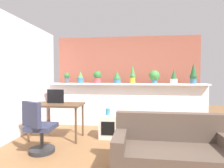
{
  "coord_description": "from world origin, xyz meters",
  "views": [
    {
      "loc": [
        0.21,
        -2.95,
        1.33
      ],
      "look_at": [
        -0.28,
        1.23,
        1.16
      ],
      "focal_mm": 29.73,
      "sensor_mm": 36.0,
      "label": 1
    }
  ],
  "objects_px": {
    "potted_plant_3": "(117,77)",
    "vase_on_shelf": "(108,112)",
    "tv_monitor": "(56,96)",
    "potted_plant_4": "(133,75)",
    "potted_plant_0": "(67,77)",
    "potted_plant_6": "(174,77)",
    "potted_plant_1": "(80,78)",
    "potted_plant_2": "(97,77)",
    "potted_plant_7": "(193,74)",
    "desk": "(57,108)",
    "potted_plant_5": "(154,76)",
    "couch": "(172,155)",
    "side_cube_shelf": "(109,126)",
    "office_chair": "(39,131)"
  },
  "relations": [
    {
      "from": "potted_plant_3",
      "to": "vase_on_shelf",
      "type": "height_order",
      "value": "potted_plant_3"
    },
    {
      "from": "potted_plant_3",
      "to": "tv_monitor",
      "type": "relative_size",
      "value": 0.87
    },
    {
      "from": "potted_plant_4",
      "to": "potted_plant_0",
      "type": "bearing_deg",
      "value": 179.15
    },
    {
      "from": "potted_plant_4",
      "to": "potted_plant_6",
      "type": "bearing_deg",
      "value": -0.17
    },
    {
      "from": "vase_on_shelf",
      "to": "potted_plant_1",
      "type": "bearing_deg",
      "value": 132.25
    },
    {
      "from": "potted_plant_3",
      "to": "potted_plant_2",
      "type": "bearing_deg",
      "value": 175.92
    },
    {
      "from": "potted_plant_7",
      "to": "desk",
      "type": "relative_size",
      "value": 0.48
    },
    {
      "from": "potted_plant_5",
      "to": "potted_plant_6",
      "type": "xyz_separation_m",
      "value": [
        0.48,
        -0.05,
        -0.03
      ]
    },
    {
      "from": "potted_plant_2",
      "to": "couch",
      "type": "xyz_separation_m",
      "value": [
        1.49,
        -2.41,
        -1.04
      ]
    },
    {
      "from": "potted_plant_6",
      "to": "tv_monitor",
      "type": "bearing_deg",
      "value": -158.68
    },
    {
      "from": "potted_plant_1",
      "to": "tv_monitor",
      "type": "bearing_deg",
      "value": -103.02
    },
    {
      "from": "potted_plant_0",
      "to": "potted_plant_1",
      "type": "relative_size",
      "value": 0.89
    },
    {
      "from": "potted_plant_0",
      "to": "potted_plant_7",
      "type": "height_order",
      "value": "potted_plant_7"
    },
    {
      "from": "potted_plant_0",
      "to": "tv_monitor",
      "type": "relative_size",
      "value": 0.78
    },
    {
      "from": "side_cube_shelf",
      "to": "vase_on_shelf",
      "type": "bearing_deg",
      "value": -125.6
    },
    {
      "from": "potted_plant_6",
      "to": "side_cube_shelf",
      "type": "relative_size",
      "value": 0.74
    },
    {
      "from": "potted_plant_4",
      "to": "potted_plant_5",
      "type": "height_order",
      "value": "potted_plant_4"
    },
    {
      "from": "potted_plant_5",
      "to": "potted_plant_7",
      "type": "distance_m",
      "value": 0.98
    },
    {
      "from": "desk",
      "to": "side_cube_shelf",
      "type": "bearing_deg",
      "value": 10.41
    },
    {
      "from": "potted_plant_3",
      "to": "potted_plant_7",
      "type": "distance_m",
      "value": 1.95
    },
    {
      "from": "potted_plant_0",
      "to": "office_chair",
      "type": "height_order",
      "value": "potted_plant_0"
    },
    {
      "from": "potted_plant_0",
      "to": "desk",
      "type": "height_order",
      "value": "potted_plant_0"
    },
    {
      "from": "tv_monitor",
      "to": "potted_plant_4",
      "type": "bearing_deg",
      "value": 32.56
    },
    {
      "from": "potted_plant_4",
      "to": "desk",
      "type": "bearing_deg",
      "value": -144.62
    },
    {
      "from": "potted_plant_0",
      "to": "potted_plant_6",
      "type": "xyz_separation_m",
      "value": [
        2.84,
        -0.03,
        0.01
      ]
    },
    {
      "from": "potted_plant_2",
      "to": "tv_monitor",
      "type": "relative_size",
      "value": 0.91
    },
    {
      "from": "potted_plant_7",
      "to": "potted_plant_1",
      "type": "bearing_deg",
      "value": -179.32
    },
    {
      "from": "potted_plant_0",
      "to": "office_chair",
      "type": "xyz_separation_m",
      "value": [
        0.21,
        -1.93,
        -0.91
      ]
    },
    {
      "from": "potted_plant_6",
      "to": "potted_plant_5",
      "type": "bearing_deg",
      "value": 174.04
    },
    {
      "from": "potted_plant_3",
      "to": "potted_plant_5",
      "type": "bearing_deg",
      "value": 2.99
    },
    {
      "from": "potted_plant_1",
      "to": "potted_plant_3",
      "type": "distance_m",
      "value": 1.0
    },
    {
      "from": "potted_plant_1",
      "to": "potted_plant_3",
      "type": "bearing_deg",
      "value": -0.66
    },
    {
      "from": "tv_monitor",
      "to": "office_chair",
      "type": "xyz_separation_m",
      "value": [
        0.06,
        -0.85,
        -0.51
      ]
    },
    {
      "from": "potted_plant_4",
      "to": "vase_on_shelf",
      "type": "height_order",
      "value": "potted_plant_4"
    },
    {
      "from": "potted_plant_5",
      "to": "potted_plant_6",
      "type": "height_order",
      "value": "potted_plant_6"
    },
    {
      "from": "potted_plant_1",
      "to": "tv_monitor",
      "type": "height_order",
      "value": "potted_plant_1"
    },
    {
      "from": "potted_plant_0",
      "to": "vase_on_shelf",
      "type": "height_order",
      "value": "potted_plant_0"
    },
    {
      "from": "potted_plant_5",
      "to": "desk",
      "type": "relative_size",
      "value": 0.31
    },
    {
      "from": "potted_plant_7",
      "to": "side_cube_shelf",
      "type": "distance_m",
      "value": 2.53
    },
    {
      "from": "potted_plant_6",
      "to": "office_chair",
      "type": "height_order",
      "value": "potted_plant_6"
    },
    {
      "from": "potted_plant_1",
      "to": "potted_plant_3",
      "type": "height_order",
      "value": "potted_plant_1"
    },
    {
      "from": "vase_on_shelf",
      "to": "potted_plant_6",
      "type": "bearing_deg",
      "value": 31.6
    },
    {
      "from": "potted_plant_2",
      "to": "potted_plant_6",
      "type": "bearing_deg",
      "value": -1.09
    },
    {
      "from": "potted_plant_5",
      "to": "desk",
      "type": "distance_m",
      "value": 2.55
    },
    {
      "from": "potted_plant_3",
      "to": "couch",
      "type": "bearing_deg",
      "value": -68.08
    },
    {
      "from": "side_cube_shelf",
      "to": "couch",
      "type": "relative_size",
      "value": 0.32
    },
    {
      "from": "desk",
      "to": "potted_plant_7",
      "type": "bearing_deg",
      "value": 20.59
    },
    {
      "from": "tv_monitor",
      "to": "couch",
      "type": "distance_m",
      "value": 2.64
    },
    {
      "from": "potted_plant_2",
      "to": "tv_monitor",
      "type": "distance_m",
      "value": 1.37
    },
    {
      "from": "potted_plant_2",
      "to": "potted_plant_5",
      "type": "xyz_separation_m",
      "value": [
        1.51,
        0.01,
        0.01
      ]
    }
  ]
}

